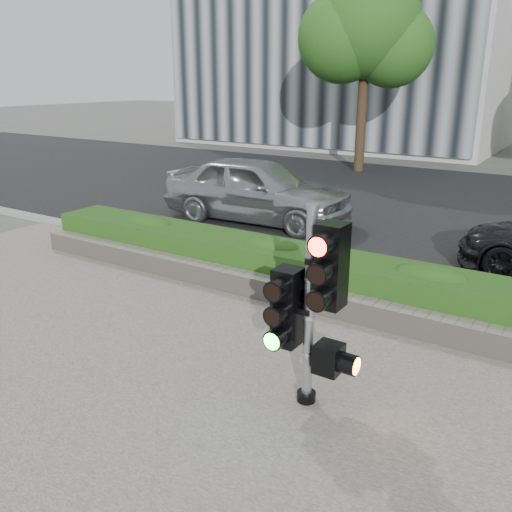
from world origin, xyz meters
name	(u,v)px	position (x,y,z in m)	size (l,w,h in m)	color
ground	(247,364)	(0.00, 0.00, 0.00)	(120.00, 120.00, 0.00)	#51514C
sidewalk	(90,484)	(0.00, -2.50, 0.01)	(16.00, 11.00, 0.03)	#9E9389
road	(449,208)	(0.00, 10.00, 0.01)	(60.00, 13.00, 0.02)	black
curb	(349,283)	(0.00, 3.15, 0.06)	(60.00, 0.25, 0.12)	gray
stone_wall	(316,300)	(0.00, 1.90, 0.20)	(12.00, 0.32, 0.34)	gray
hedge	(335,277)	(0.00, 2.55, 0.37)	(12.00, 1.00, 0.68)	#417B25
tree_left	(367,29)	(-4.52, 14.56, 5.04)	(4.61, 4.03, 7.34)	black
traffic_signal	(314,298)	(1.04, -0.32, 1.25)	(0.76, 0.55, 2.20)	black
car_silver	(257,189)	(-3.66, 5.99, 0.82)	(1.88, 4.67, 1.59)	#9EA1A4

